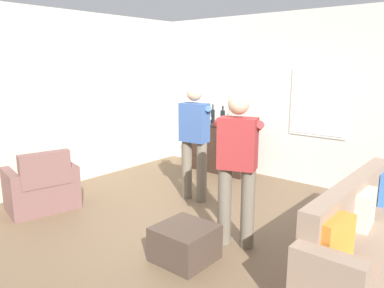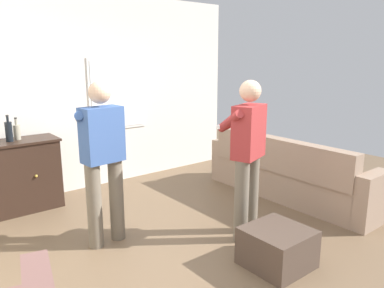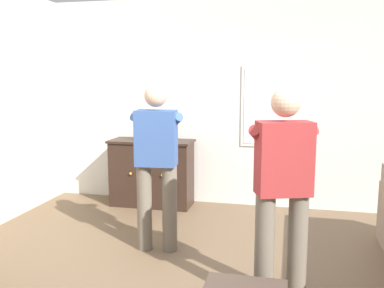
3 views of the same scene
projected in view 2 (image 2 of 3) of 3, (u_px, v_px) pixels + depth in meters
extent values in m
plane|color=brown|center=(198.00, 257.00, 3.64)|extent=(10.40, 10.40, 0.00)
cube|color=silver|center=(80.00, 93.00, 5.35)|extent=(5.20, 0.12, 2.80)
cube|color=silver|center=(117.00, 94.00, 5.65)|extent=(0.93, 0.02, 1.08)
cube|color=white|center=(118.00, 94.00, 5.64)|extent=(0.85, 0.03, 1.00)
cube|color=gray|center=(287.00, 183.00, 5.15)|extent=(0.55, 2.18, 0.42)
cube|color=gray|center=(279.00, 155.00, 4.93)|extent=(0.18, 2.18, 0.45)
cube|color=gray|center=(228.00, 158.00, 6.02)|extent=(0.55, 0.18, 0.64)
cube|color=gray|center=(372.00, 200.00, 4.24)|extent=(0.55, 0.18, 0.64)
cube|color=#386BB7|center=(240.00, 145.00, 5.66)|extent=(0.21, 0.42, 0.36)
cube|color=beige|center=(285.00, 157.00, 5.02)|extent=(0.19, 0.41, 0.36)
cube|color=orange|center=(343.00, 171.00, 4.38)|extent=(0.21, 0.42, 0.36)
cube|color=black|center=(13.00, 178.00, 4.63)|extent=(1.09, 0.44, 0.87)
cube|color=black|center=(9.00, 143.00, 4.53)|extent=(1.13, 0.48, 0.03)
sphere|color=#B79338|center=(36.00, 176.00, 4.58)|extent=(0.04, 0.04, 0.04)
cylinder|color=gray|center=(17.00, 132.00, 4.62)|extent=(0.08, 0.08, 0.18)
cylinder|color=gray|center=(16.00, 122.00, 4.59)|extent=(0.03, 0.03, 0.08)
cylinder|color=#262626|center=(15.00, 118.00, 4.58)|extent=(0.03, 0.03, 0.02)
cylinder|color=black|center=(9.00, 132.00, 4.50)|extent=(0.08, 0.08, 0.24)
cylinder|color=black|center=(7.00, 119.00, 4.46)|extent=(0.03, 0.03, 0.07)
cylinder|color=#262626|center=(7.00, 116.00, 4.45)|extent=(0.03, 0.03, 0.02)
cube|color=#47382D|center=(277.00, 247.00, 3.46)|extent=(0.55, 0.55, 0.36)
cylinder|color=#6B6051|center=(94.00, 206.00, 3.76)|extent=(0.15, 0.15, 0.88)
cylinder|color=#6B6051|center=(117.00, 199.00, 3.93)|extent=(0.15, 0.15, 0.88)
cube|color=#385693|center=(102.00, 135.00, 3.68)|extent=(0.42, 0.26, 0.55)
sphere|color=#D8AD8C|center=(100.00, 92.00, 3.59)|extent=(0.22, 0.22, 0.22)
cylinder|color=#385693|center=(83.00, 123.00, 3.69)|extent=(0.30, 0.42, 0.29)
cylinder|color=#385693|center=(103.00, 120.00, 3.85)|extent=(0.35, 0.39, 0.29)
cube|color=white|center=(86.00, 128.00, 3.90)|extent=(0.15, 0.05, 0.04)
cylinder|color=#6B6051|center=(241.00, 201.00, 3.89)|extent=(0.15, 0.15, 0.88)
cylinder|color=#6B6051|center=(252.00, 194.00, 4.10)|extent=(0.15, 0.15, 0.88)
cube|color=#9E2D2D|center=(249.00, 132.00, 3.83)|extent=(0.45, 0.34, 0.55)
sphere|color=#D8AD8C|center=(250.00, 91.00, 3.74)|extent=(0.22, 0.22, 0.22)
cylinder|color=#9E2D2D|center=(230.00, 121.00, 3.80)|extent=(0.21, 0.44, 0.29)
cylinder|color=#9E2D2D|center=(240.00, 118.00, 3.99)|extent=(0.41, 0.33, 0.29)
cube|color=white|center=(221.00, 126.00, 4.00)|extent=(0.15, 0.09, 0.04)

